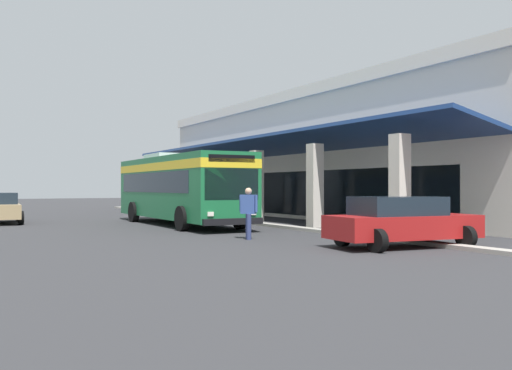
# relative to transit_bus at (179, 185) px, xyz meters

# --- Properties ---
(ground) EXTENTS (120.00, 120.00, 0.00)m
(ground) POSITION_rel_transit_bus_xyz_m (-4.79, 8.06, -1.85)
(ground) COLOR #2D2D30
(curb_strip) EXTENTS (37.20, 0.50, 0.12)m
(curb_strip) POSITION_rel_transit_bus_xyz_m (-3.26, 3.11, -1.79)
(curb_strip) COLOR #9E998E
(curb_strip) RESTS_ON ground
(plaza_building) EXTENTS (31.30, 14.18, 7.16)m
(plaza_building) POSITION_rel_transit_bus_xyz_m (-3.26, 12.73, 1.73)
(plaza_building) COLOR beige
(plaza_building) RESTS_ON ground
(transit_bus) EXTENTS (11.24, 2.93, 3.34)m
(transit_bus) POSITION_rel_transit_bus_xyz_m (0.00, 0.00, 0.00)
(transit_bus) COLOR #196638
(transit_bus) RESTS_ON ground
(parked_sedan_red) EXTENTS (2.78, 4.58, 1.47)m
(parked_sedan_red) POSITION_rel_transit_bus_xyz_m (12.32, 2.02, -1.10)
(parked_sedan_red) COLOR maroon
(parked_sedan_red) RESTS_ON ground
(pedestrian) EXTENTS (0.61, 0.49, 1.72)m
(pedestrian) POSITION_rel_transit_bus_xyz_m (7.97, -0.67, -0.88)
(pedestrian) COLOR navy
(pedestrian) RESTS_ON ground
(potted_palm) EXTENTS (2.07, 1.83, 2.88)m
(potted_palm) POSITION_rel_transit_bus_xyz_m (-8.01, 4.08, -0.95)
(potted_palm) COLOR gray
(potted_palm) RESTS_ON ground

